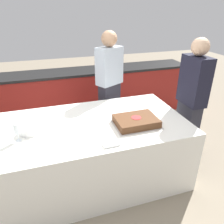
{
  "coord_description": "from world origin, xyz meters",
  "views": [
    {
      "loc": [
        -0.45,
        -2.11,
        1.97
      ],
      "look_at": [
        0.22,
        0.0,
        0.87
      ],
      "focal_mm": 35.0,
      "sensor_mm": 36.0,
      "label": 1
    }
  ],
  "objects_px": {
    "cake": "(136,121)",
    "wine_glass": "(17,129)",
    "person_cutting_cake": "(109,87)",
    "plate_stack": "(30,130)",
    "person_seated_right": "(191,102)"
  },
  "relations": [
    {
      "from": "person_cutting_cake",
      "to": "cake",
      "type": "bearing_deg",
      "value": 61.55
    },
    {
      "from": "wine_glass",
      "to": "person_cutting_cake",
      "type": "bearing_deg",
      "value": 37.8
    },
    {
      "from": "cake",
      "to": "wine_glass",
      "type": "bearing_deg",
      "value": 177.57
    },
    {
      "from": "plate_stack",
      "to": "person_cutting_cake",
      "type": "bearing_deg",
      "value": 36.71
    },
    {
      "from": "person_seated_right",
      "to": "wine_glass",
      "type": "bearing_deg",
      "value": -86.34
    },
    {
      "from": "wine_glass",
      "to": "person_cutting_cake",
      "type": "relative_size",
      "value": 0.11
    },
    {
      "from": "cake",
      "to": "wine_glass",
      "type": "height_order",
      "value": "wine_glass"
    },
    {
      "from": "cake",
      "to": "person_cutting_cake",
      "type": "relative_size",
      "value": 0.3
    },
    {
      "from": "cake",
      "to": "wine_glass",
      "type": "xyz_separation_m",
      "value": [
        -1.21,
        0.05,
        0.09
      ]
    },
    {
      "from": "cake",
      "to": "wine_glass",
      "type": "relative_size",
      "value": 2.61
    },
    {
      "from": "plate_stack",
      "to": "person_seated_right",
      "type": "bearing_deg",
      "value": 0.53
    },
    {
      "from": "plate_stack",
      "to": "person_cutting_cake",
      "type": "xyz_separation_m",
      "value": [
        1.11,
        0.83,
        0.06
      ]
    },
    {
      "from": "cake",
      "to": "person_seated_right",
      "type": "relative_size",
      "value": 0.3
    },
    {
      "from": "plate_stack",
      "to": "person_seated_right",
      "type": "xyz_separation_m",
      "value": [
        1.94,
        0.02,
        0.04
      ]
    },
    {
      "from": "wine_glass",
      "to": "person_cutting_cake",
      "type": "distance_m",
      "value": 1.54
    }
  ]
}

